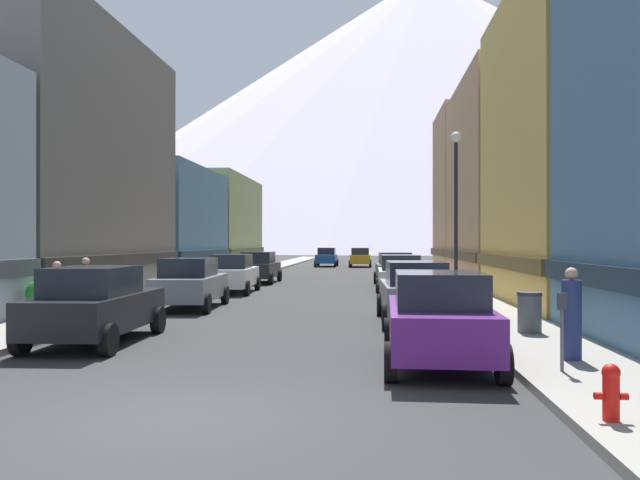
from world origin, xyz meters
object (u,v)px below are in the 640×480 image
car_left_2 (232,273)px  pedestrian_2 (572,317)px  car_driving_0 (327,257)px  car_left_0 (96,305)px  trash_bin_right (529,312)px  car_right_3 (395,269)px  car_right_1 (415,292)px  pedestrian_0 (86,287)px  car_left_1 (190,283)px  potted_plant_0 (39,296)px  car_driving_1 (360,257)px  parking_meter_near (562,320)px  car_left_3 (259,267)px  car_right_2 (400,275)px  fire_hydrant_near (611,390)px  streetlamp_right (456,193)px  pedestrian_1 (57,293)px  car_right_0 (438,318)px

car_left_2 → pedestrian_2: (10.05, -16.42, 0.05)m
car_left_2 → car_driving_0: (2.20, 31.19, 0.00)m
car_left_0 → trash_bin_right: 10.27m
car_left_2 → car_right_3: (7.60, 5.27, 0.00)m
car_left_2 → car_right_1: 12.56m
car_left_2 → pedestrian_0: 10.00m
car_driving_0 → car_left_1: bearing=-93.3°
car_left_1 → trash_bin_right: bearing=-30.9°
pedestrian_2 → potted_plant_0: bearing=157.9°
car_driving_1 → car_driving_0: bearing=166.7°
car_left_2 → parking_meter_near: 19.96m
potted_plant_0 → pedestrian_2: size_ratio=0.64×
car_right_3 → parking_meter_near: (1.95, -22.80, 0.11)m
car_left_3 → parking_meter_near: bearing=-68.8°
trash_bin_right → car_right_2: bearing=101.9°
fire_hydrant_near → streetlamp_right: size_ratio=0.12×
car_driving_1 → fire_hydrant_near: size_ratio=6.25×
car_left_1 → parking_meter_near: bearing=-48.3°
car_left_1 → car_right_3: (7.60, 12.09, 0.00)m
car_left_1 → trash_bin_right: size_ratio=4.57×
car_left_0 → car_left_1: bearing=90.0°
pedestrian_2 → parking_meter_near: bearing=-114.3°
car_driving_1 → trash_bin_right: 43.59m
car_right_1 → trash_bin_right: bearing=-48.6°
pedestrian_1 → trash_bin_right: bearing=-6.3°
car_left_3 → car_driving_0: (2.20, 24.14, 0.00)m
car_left_1 → fire_hydrant_near: car_left_1 is taller
car_right_3 → streetlamp_right: bearing=-83.0°
car_left_2 → pedestrian_0: size_ratio=2.60×
pedestrian_1 → car_right_3: bearing=59.1°
car_right_0 → car_right_3: (0.00, 21.65, 0.00)m
pedestrian_1 → pedestrian_2: bearing=-21.5°
car_right_2 → streetlamp_right: (1.55, -6.39, 3.09)m
potted_plant_0 → streetlamp_right: streetlamp_right is taller
car_driving_1 → potted_plant_0: (-8.60, -41.48, -0.12)m
pedestrian_0 → streetlamp_right: 12.24m
car_left_2 → car_right_1: size_ratio=1.00×
car_left_0 → car_right_2: size_ratio=1.01×
car_right_3 → streetlamp_right: 12.98m
car_left_2 → car_right_0: bearing=-65.1°
car_left_2 → trash_bin_right: car_left_2 is taller
car_right_1 → pedestrian_1: 10.16m
car_right_0 → car_driving_1: size_ratio=1.01×
car_left_0 → parking_meter_near: 10.03m
car_driving_1 → trash_bin_right: (4.75, -43.33, -0.26)m
car_left_1 → car_left_3: (-0.00, 13.86, 0.00)m
car_left_2 → car_right_2: 7.65m
parking_meter_near → fire_hydrant_near: bearing=-95.7°
car_right_1 → streetlamp_right: 4.42m
car_right_3 → streetlamp_right: size_ratio=0.76×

